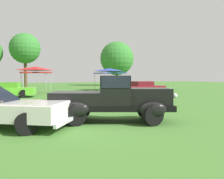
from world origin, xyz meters
TOP-DOWN VIEW (x-y plane):
  - ground_plane at (0.00, 0.00)m, footprint 120.00×120.00m
  - feature_pickup_truck at (0.78, 0.25)m, footprint 4.57×3.24m
  - neighbor_convertible at (-2.82, 0.91)m, footprint 4.55×3.98m
  - show_car_lime at (-2.13, 13.15)m, footprint 4.15×2.69m
  - show_car_burgundy at (9.74, 11.47)m, footprint 4.06×1.87m
  - canopy_tent_center_field at (0.50, 17.42)m, footprint 2.83×2.83m
  - canopy_tent_right_field at (9.32, 18.19)m, footprint 3.12×3.12m
  - treeline_center at (0.82, 29.76)m, footprint 4.53×4.53m
  - treeline_mid_right at (17.42, 31.83)m, footprint 6.34×6.34m

SIDE VIEW (x-z plane):
  - ground_plane at x=0.00m, z-range 0.00..0.00m
  - neighbor_convertible at x=-2.82m, z-range -0.12..1.28m
  - show_car_lime at x=-2.13m, z-range -0.01..1.21m
  - show_car_burgundy at x=9.74m, z-range -0.01..1.21m
  - feature_pickup_truck at x=0.78m, z-range 0.02..1.72m
  - canopy_tent_center_field at x=0.50m, z-range 1.07..3.78m
  - canopy_tent_right_field at x=9.32m, z-range 1.07..3.78m
  - treeline_mid_right at x=17.42m, z-range 0.97..9.28m
  - treeline_center at x=0.82m, z-range 1.79..9.98m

